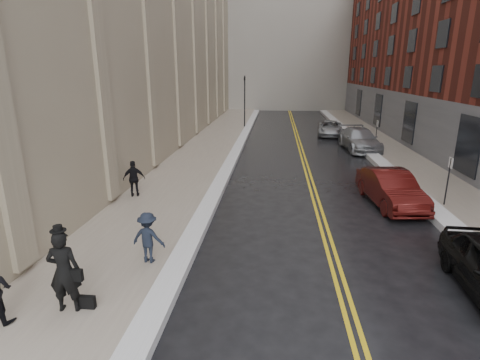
% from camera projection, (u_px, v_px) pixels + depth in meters
% --- Properties ---
extents(ground, '(160.00, 160.00, 0.00)m').
position_uv_depth(ground, '(247.00, 311.00, 9.25)').
color(ground, black).
rests_on(ground, ground).
extents(sidewalk_left, '(4.00, 64.00, 0.15)m').
position_uv_depth(sidewalk_left, '(199.00, 158.00, 24.93)').
color(sidewalk_left, gray).
rests_on(sidewalk_left, ground).
extents(sidewalk_right, '(3.00, 64.00, 0.15)m').
position_uv_depth(sidewalk_right, '(408.00, 163.00, 23.69)').
color(sidewalk_right, gray).
rests_on(sidewalk_right, ground).
extents(lane_stripe_a, '(0.12, 64.00, 0.01)m').
position_uv_depth(lane_stripe_a, '(303.00, 162.00, 24.31)').
color(lane_stripe_a, gold).
rests_on(lane_stripe_a, ground).
extents(lane_stripe_b, '(0.12, 64.00, 0.01)m').
position_uv_depth(lane_stripe_b, '(306.00, 162.00, 24.29)').
color(lane_stripe_b, gold).
rests_on(lane_stripe_b, ground).
extents(snow_ridge_left, '(0.70, 60.80, 0.26)m').
position_uv_depth(snow_ridge_left, '(233.00, 158.00, 24.70)').
color(snow_ridge_left, silver).
rests_on(snow_ridge_left, ground).
extents(snow_ridge_right, '(0.85, 60.80, 0.30)m').
position_uv_depth(snow_ridge_right, '(378.00, 161.00, 23.83)').
color(snow_ridge_right, silver).
rests_on(snow_ridge_right, ground).
extents(traffic_signal, '(0.18, 0.15, 5.20)m').
position_uv_depth(traffic_signal, '(245.00, 98.00, 37.27)').
color(traffic_signal, black).
rests_on(traffic_signal, ground).
extents(parking_sign_near, '(0.06, 0.35, 2.23)m').
position_uv_depth(parking_sign_near, '(448.00, 178.00, 15.79)').
color(parking_sign_near, black).
rests_on(parking_sign_near, ground).
extents(parking_sign_far, '(0.06, 0.35, 2.23)m').
position_uv_depth(parking_sign_far, '(376.00, 132.00, 27.25)').
color(parking_sign_far, black).
rests_on(parking_sign_far, ground).
extents(car_maroon, '(2.15, 4.79, 1.52)m').
position_uv_depth(car_maroon, '(391.00, 188.00, 16.31)').
color(car_maroon, '#3E0D0B').
rests_on(car_maroon, ground).
extents(car_silver_near, '(2.63, 5.61, 1.58)m').
position_uv_depth(car_silver_near, '(359.00, 139.00, 27.66)').
color(car_silver_near, '#95979B').
rests_on(car_silver_near, ground).
extents(car_silver_far, '(2.66, 4.90, 1.30)m').
position_uv_depth(car_silver_far, '(330.00, 128.00, 33.88)').
color(car_silver_far, '#9DA1A5').
rests_on(car_silver_far, ground).
extents(pedestrian_main, '(0.82, 0.60, 2.07)m').
position_uv_depth(pedestrian_main, '(64.00, 271.00, 8.77)').
color(pedestrian_main, black).
rests_on(pedestrian_main, sidewalk_left).
extents(pedestrian_b, '(1.08, 0.71, 1.57)m').
position_uv_depth(pedestrian_b, '(148.00, 237.00, 11.12)').
color(pedestrian_b, black).
rests_on(pedestrian_b, sidewalk_left).
extents(pedestrian_c, '(1.05, 0.66, 1.66)m').
position_uv_depth(pedestrian_c, '(134.00, 179.00, 17.00)').
color(pedestrian_c, black).
rests_on(pedestrian_c, sidewalk_left).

